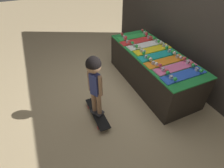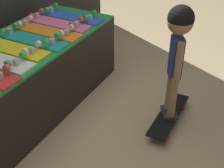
# 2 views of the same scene
# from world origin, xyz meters

# --- Properties ---
(ground_plane) EXTENTS (16.00, 16.00, 0.00)m
(ground_plane) POSITION_xyz_m (0.00, 0.00, 0.00)
(ground_plane) COLOR tan
(back_wall) EXTENTS (4.84, 0.10, 2.53)m
(back_wall) POSITION_xyz_m (0.00, 1.12, 1.26)
(back_wall) COLOR #332D28
(back_wall) RESTS_ON ground_plane
(display_rack) EXTENTS (1.98, 0.80, 0.67)m
(display_rack) POSITION_xyz_m (0.00, 0.48, 0.34)
(display_rack) COLOR black
(display_rack) RESTS_ON ground_plane
(skateboard_green_on_rack) EXTENTS (0.19, 0.73, 0.09)m
(skateboard_green_on_rack) POSITION_xyz_m (-0.74, 0.49, 0.69)
(skateboard_green_on_rack) COLOR green
(skateboard_green_on_rack) RESTS_ON display_rack
(skateboard_red_on_rack) EXTENTS (0.19, 0.73, 0.09)m
(skateboard_red_on_rack) POSITION_xyz_m (-0.53, 0.45, 0.69)
(skateboard_red_on_rack) COLOR red
(skateboard_red_on_rack) RESTS_ON display_rack
(skateboard_white_on_rack) EXTENTS (0.19, 0.73, 0.09)m
(skateboard_white_on_rack) POSITION_xyz_m (-0.32, 0.49, 0.69)
(skateboard_white_on_rack) COLOR white
(skateboard_white_on_rack) RESTS_ON display_rack
(skateboard_yellow_on_rack) EXTENTS (0.19, 0.73, 0.09)m
(skateboard_yellow_on_rack) POSITION_xyz_m (-0.11, 0.51, 0.69)
(skateboard_yellow_on_rack) COLOR yellow
(skateboard_yellow_on_rack) RESTS_ON display_rack
(skateboard_teal_on_rack) EXTENTS (0.19, 0.73, 0.09)m
(skateboard_teal_on_rack) POSITION_xyz_m (0.11, 0.47, 0.69)
(skateboard_teal_on_rack) COLOR teal
(skateboard_teal_on_rack) RESTS_ON display_rack
(skateboard_orange_on_rack) EXTENTS (0.19, 0.73, 0.09)m
(skateboard_orange_on_rack) POSITION_xyz_m (0.32, 0.47, 0.69)
(skateboard_orange_on_rack) COLOR orange
(skateboard_orange_on_rack) RESTS_ON display_rack
(skateboard_pink_on_rack) EXTENTS (0.19, 0.73, 0.09)m
(skateboard_pink_on_rack) POSITION_xyz_m (0.53, 0.50, 0.69)
(skateboard_pink_on_rack) COLOR pink
(skateboard_pink_on_rack) RESTS_ON display_rack
(skateboard_blue_on_rack) EXTENTS (0.19, 0.73, 0.09)m
(skateboard_blue_on_rack) POSITION_xyz_m (0.74, 0.47, 0.69)
(skateboard_blue_on_rack) COLOR blue
(skateboard_blue_on_rack) RESTS_ON display_rack
(skateboard_on_floor) EXTENTS (0.71, 0.17, 0.09)m
(skateboard_on_floor) POSITION_xyz_m (0.40, -0.79, 0.07)
(skateboard_on_floor) COLOR black
(skateboard_on_floor) RESTS_ON ground_plane
(child) EXTENTS (0.23, 0.21, 1.01)m
(child) POSITION_xyz_m (0.40, -0.79, 0.80)
(child) COLOR #2D2D33
(child) RESTS_ON skateboard_on_floor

